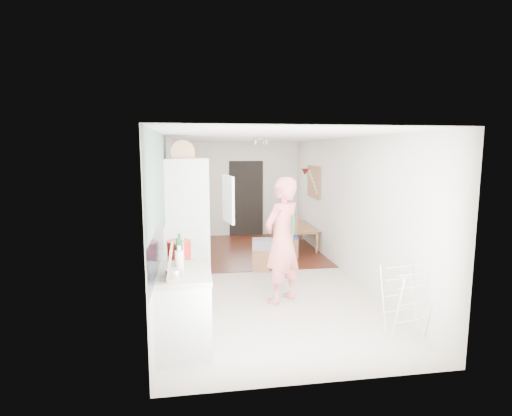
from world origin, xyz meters
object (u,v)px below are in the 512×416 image
object	(u,v)px
drying_rack	(406,302)
dining_table	(296,238)
dining_chair	(289,236)
stool	(261,259)
person	(282,229)

from	to	relation	value
drying_rack	dining_table	bearing A→B (deg)	82.00
drying_rack	dining_chair	bearing A→B (deg)	88.10
dining_table	dining_chair	distance (m)	0.96
stool	drying_rack	bearing A→B (deg)	-66.19
dining_chair	drying_rack	size ratio (longest dim) A/B	1.05
drying_rack	stool	bearing A→B (deg)	103.59
dining_chair	drying_rack	xyz separation A→B (m)	(0.56, -3.82, -0.02)
dining_table	stool	size ratio (longest dim) A/B	2.95
person	drying_rack	distance (m)	1.97
dining_chair	stool	world-z (taller)	dining_chair
dining_table	dining_chair	world-z (taller)	dining_chair
dining_table	drying_rack	xyz separation A→B (m)	(0.18, -4.67, 0.21)
person	drying_rack	world-z (taller)	person
person	dining_table	size ratio (longest dim) A/B	1.80
dining_table	drying_rack	distance (m)	4.67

